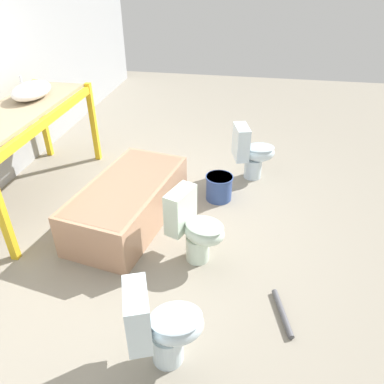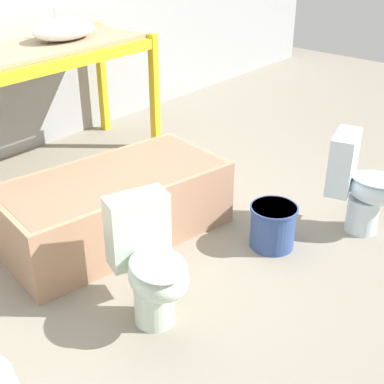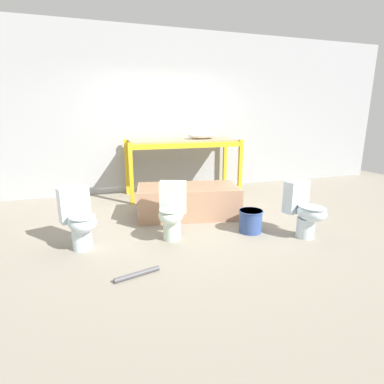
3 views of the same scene
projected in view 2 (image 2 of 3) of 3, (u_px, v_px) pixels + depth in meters
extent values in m
plane|color=gray|center=(116.00, 237.00, 3.84)|extent=(12.00, 12.00, 0.00)
cube|color=gold|center=(154.00, 93.00, 5.04)|extent=(0.07, 0.07, 1.10)
cube|color=gold|center=(102.00, 79.00, 5.47)|extent=(0.07, 0.07, 1.10)
cube|color=gold|center=(56.00, 66.00, 4.11)|extent=(2.12, 0.06, 0.09)
cube|color=gold|center=(2.00, 51.00, 4.54)|extent=(2.12, 0.06, 0.09)
cube|color=#998466|center=(27.00, 50.00, 4.29)|extent=(2.05, 0.68, 0.04)
ellipsoid|color=white|center=(64.00, 29.00, 4.50)|extent=(0.59, 0.37, 0.18)
cylinder|color=silver|center=(55.00, 12.00, 4.50)|extent=(0.02, 0.02, 0.08)
cube|color=tan|center=(115.00, 206.00, 3.75)|extent=(1.67, 1.03, 0.48)
cube|color=#977056|center=(114.00, 188.00, 3.69)|extent=(1.58, 0.93, 0.20)
cylinder|color=silver|center=(362.00, 214.00, 3.87)|extent=(0.23, 0.23, 0.26)
ellipsoid|color=silver|center=(377.00, 189.00, 3.74)|extent=(0.41, 0.46, 0.21)
ellipsoid|color=#9FAFB7|center=(379.00, 179.00, 3.70)|extent=(0.39, 0.44, 0.03)
cube|color=silver|center=(343.00, 162.00, 3.76)|extent=(0.37, 0.25, 0.42)
cylinder|color=silver|center=(154.00, 302.00, 3.00)|extent=(0.23, 0.23, 0.26)
ellipsoid|color=silver|center=(158.00, 276.00, 2.85)|extent=(0.43, 0.47, 0.21)
ellipsoid|color=#A3B3A3|center=(158.00, 265.00, 2.81)|extent=(0.41, 0.45, 0.03)
cube|color=silver|center=(138.00, 229.00, 2.97)|extent=(0.38, 0.27, 0.42)
cylinder|color=#334C8C|center=(273.00, 226.00, 3.67)|extent=(0.31, 0.31, 0.31)
cylinder|color=#334C8C|center=(274.00, 208.00, 3.61)|extent=(0.33, 0.33, 0.02)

